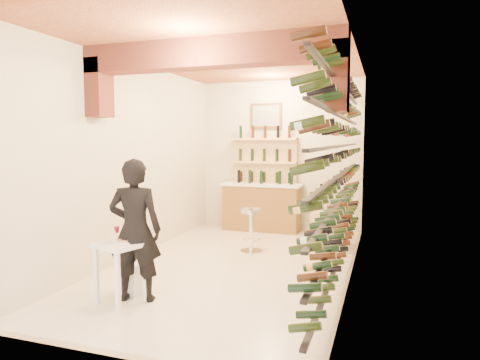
% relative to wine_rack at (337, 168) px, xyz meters
% --- Properties ---
extents(ground, '(6.00, 6.00, 0.00)m').
position_rel_wine_rack_xyz_m(ground, '(-1.53, 0.00, -1.55)').
color(ground, silver).
rests_on(ground, ground).
extents(room_shell, '(3.52, 6.02, 3.21)m').
position_rel_wine_rack_xyz_m(room_shell, '(-1.53, -0.26, 0.70)').
color(room_shell, beige).
rests_on(room_shell, ground).
extents(wine_rack, '(0.32, 5.70, 2.56)m').
position_rel_wine_rack_xyz_m(wine_rack, '(0.00, 0.00, 0.00)').
color(wine_rack, black).
rests_on(wine_rack, ground).
extents(back_counter, '(1.70, 0.62, 1.29)m').
position_rel_wine_rack_xyz_m(back_counter, '(-1.83, 2.65, -1.02)').
color(back_counter, olive).
rests_on(back_counter, ground).
extents(back_shelving, '(1.40, 0.31, 2.73)m').
position_rel_wine_rack_xyz_m(back_shelving, '(-1.83, 2.89, -0.38)').
color(back_shelving, '#DEBA7D').
rests_on(back_shelving, ground).
extents(tasting_table, '(0.63, 0.63, 0.88)m').
position_rel_wine_rack_xyz_m(tasting_table, '(-2.29, -1.86, -0.95)').
color(tasting_table, white).
rests_on(tasting_table, ground).
extents(white_stool, '(0.35, 0.35, 0.39)m').
position_rel_wine_rack_xyz_m(white_stool, '(-2.34, -1.54, -1.35)').
color(white_stool, white).
rests_on(white_stool, ground).
extents(person, '(0.72, 0.57, 1.72)m').
position_rel_wine_rack_xyz_m(person, '(-2.17, -1.73, -0.69)').
color(person, black).
rests_on(person, ground).
extents(chrome_barstool, '(0.39, 0.39, 0.76)m').
position_rel_wine_rack_xyz_m(chrome_barstool, '(-1.50, 0.83, -1.11)').
color(chrome_barstool, silver).
rests_on(chrome_barstool, ground).
extents(crate_lower, '(0.61, 0.50, 0.31)m').
position_rel_wine_rack_xyz_m(crate_lower, '(-0.31, 1.63, -1.39)').
color(crate_lower, tan).
rests_on(crate_lower, ground).
extents(crate_upper, '(0.58, 0.44, 0.31)m').
position_rel_wine_rack_xyz_m(crate_upper, '(-0.31, 1.63, -1.08)').
color(crate_upper, tan).
rests_on(crate_upper, crate_lower).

